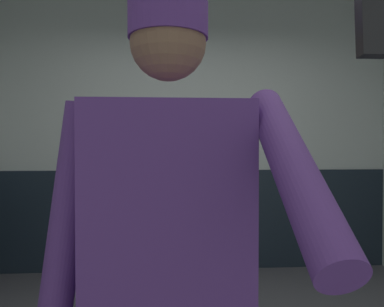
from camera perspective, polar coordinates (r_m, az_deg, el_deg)
name	(u,v)px	position (r m, az deg, el deg)	size (l,w,h in m)	color
wall_back	(187,133)	(3.84, -0.72, 3.16)	(4.80, 0.12, 2.83)	silver
wainscot_band_back	(188,220)	(3.84, -0.65, -10.35)	(4.20, 0.03, 1.03)	#19232D
urinal_solo	(174,197)	(3.65, -2.89, -6.82)	(0.40, 0.34, 1.24)	white
person	(168,263)	(1.02, -3.72, -16.69)	(0.65, 0.60, 1.66)	#2D3342
cell_phone	(380,16)	(0.58, 27.43, 18.57)	(0.06, 0.02, 0.11)	black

